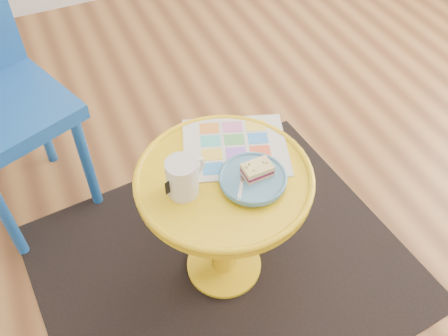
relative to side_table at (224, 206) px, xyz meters
name	(u,v)px	position (x,y,z in m)	size (l,w,h in m)	color
floor	(331,199)	(0.54, 0.11, -0.37)	(4.00, 4.00, 0.00)	brown
room_walls	(42,109)	(-0.46, 1.11, -0.31)	(4.00, 4.00, 4.00)	silver
rug	(224,266)	(0.00, 0.00, -0.36)	(1.30, 1.10, 0.01)	black
side_table	(224,206)	(0.00, 0.00, 0.00)	(0.54, 0.54, 0.51)	yellow
newspaper	(235,147)	(0.08, 0.10, 0.15)	(0.32, 0.27, 0.01)	silver
mug	(183,176)	(-0.13, 0.00, 0.21)	(0.13, 0.09, 0.12)	silver
plate	(253,179)	(0.07, -0.06, 0.16)	(0.20, 0.20, 0.02)	teal
cake_slice	(257,170)	(0.08, -0.05, 0.19)	(0.09, 0.06, 0.04)	#D3BC8C
fork	(242,180)	(0.03, -0.05, 0.17)	(0.09, 0.13, 0.00)	silver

